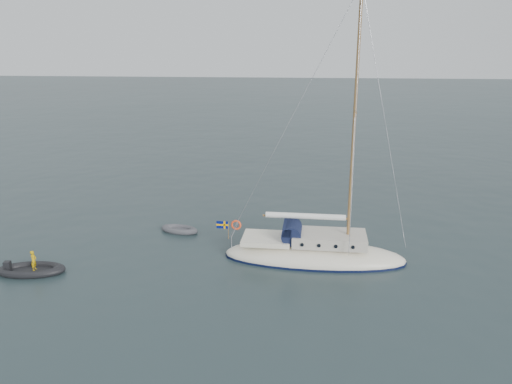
# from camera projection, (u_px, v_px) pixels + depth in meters

# --- Properties ---
(ground) EXTENTS (300.00, 300.00, 0.00)m
(ground) POSITION_uv_depth(u_px,v_px,m) (270.00, 253.00, 28.18)
(ground) COLOR black
(ground) RESTS_ON ground
(sailboat) EXTENTS (10.33, 3.09, 14.71)m
(sailboat) POSITION_uv_depth(u_px,v_px,m) (315.00, 241.00, 26.92)
(sailboat) COLOR white
(sailboat) RESTS_ON ground
(dinghy) EXTENTS (2.47, 1.12, 0.35)m
(dinghy) POSITION_uv_depth(u_px,v_px,m) (179.00, 230.00, 31.23)
(dinghy) COLOR #48484D
(dinghy) RESTS_ON ground
(rib) EXTENTS (3.46, 1.57, 1.25)m
(rib) POSITION_uv_depth(u_px,v_px,m) (31.00, 269.00, 25.61)
(rib) COLOR black
(rib) RESTS_ON ground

